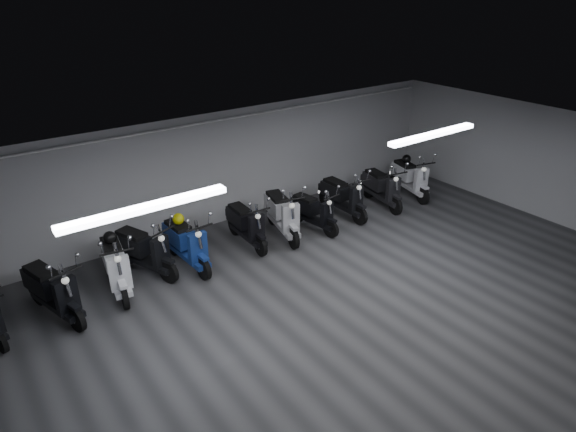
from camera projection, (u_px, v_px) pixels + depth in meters
floor at (348, 325)px, 8.85m from camera, size 14.00×10.00×0.01m
ceiling at (358, 178)px, 7.64m from camera, size 14.00×10.00×0.01m
back_wall at (210, 171)px, 11.90m from camera, size 14.00×0.01×2.80m
right_wall at (568, 170)px, 11.96m from camera, size 0.01×10.00×2.80m
fluor_strip_left at (146, 208)px, 6.81m from camera, size 2.40×0.18×0.08m
fluor_strip_right at (433, 134)px, 9.99m from camera, size 2.40×0.18×0.08m
conduit at (208, 122)px, 11.31m from camera, size 13.60×0.05×0.05m
scooter_1 at (51, 283)px, 8.78m from camera, size 1.16×2.05×1.45m
scooter_2 at (115, 258)px, 9.54m from camera, size 0.97×2.05×1.47m
scooter_3 at (143, 243)px, 10.11m from camera, size 1.30×2.02×1.43m
scooter_4 at (186, 236)px, 10.36m from camera, size 0.76×1.98×1.45m
scooter_5 at (246, 218)px, 11.25m from camera, size 0.68×1.84×1.36m
scooter_6 at (282, 207)px, 11.63m from camera, size 1.12×2.11×1.49m
scooter_7 at (314, 206)px, 11.96m from camera, size 0.81×1.78×1.28m
scooter_8 at (343, 190)px, 12.64m from camera, size 0.64×1.89×1.41m
scooter_9 at (383, 182)px, 13.21m from camera, size 0.93×1.95×1.39m
scooter_10 at (411, 172)px, 13.83m from camera, size 1.08×2.01×1.42m
helmet_0 at (407, 159)px, 13.92m from camera, size 0.25×0.25×0.25m
helmet_2 at (178, 219)px, 10.42m from camera, size 0.25×0.25×0.25m
helmet_3 at (110, 238)px, 9.63m from camera, size 0.26×0.26×0.26m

